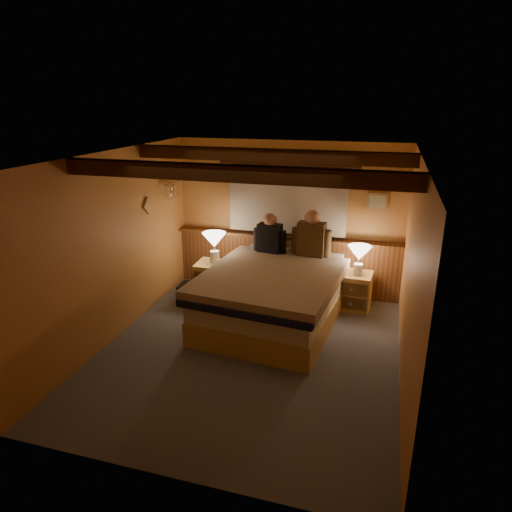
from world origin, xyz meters
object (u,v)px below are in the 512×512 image
at_px(lamp_left, 214,242).
at_px(duffel_bag, 197,294).
at_px(nightstand_right, 353,291).
at_px(person_left, 270,236).
at_px(lamp_right, 359,255).
at_px(nightstand_left, 214,280).
at_px(bed, 273,296).
at_px(person_right, 312,237).

distance_m(lamp_left, duffel_bag, 0.84).
bearing_deg(nightstand_right, person_left, -176.95).
relative_size(nightstand_right, lamp_right, 1.25).
xyz_separation_m(lamp_right, person_left, (-1.35, 0.05, 0.15)).
relative_size(lamp_left, duffel_bag, 0.90).
distance_m(nightstand_left, lamp_right, 2.27).
height_order(nightstand_left, nightstand_right, nightstand_left).
xyz_separation_m(bed, lamp_left, (-1.10, 0.61, 0.51)).
bearing_deg(person_left, duffel_bag, -145.30).
relative_size(lamp_right, duffel_bag, 0.83).
distance_m(nightstand_right, lamp_left, 2.23).
relative_size(nightstand_left, duffel_bag, 1.08).
xyz_separation_m(nightstand_right, person_right, (-0.67, 0.03, 0.78)).
height_order(nightstand_right, lamp_left, lamp_left).
bearing_deg(lamp_left, lamp_right, 3.39).
xyz_separation_m(lamp_left, person_left, (0.83, 0.18, 0.11)).
distance_m(person_right, duffel_bag, 1.94).
bearing_deg(lamp_right, duffel_bag, -168.30).
xyz_separation_m(nightstand_left, person_right, (1.48, 0.24, 0.77)).
height_order(nightstand_left, lamp_right, lamp_right).
relative_size(bed, person_left, 3.82).
distance_m(lamp_left, person_right, 1.49).
xyz_separation_m(nightstand_left, lamp_right, (2.19, 0.17, 0.58)).
bearing_deg(bed, lamp_right, 39.76).
distance_m(nightstand_left, person_right, 1.68).
bearing_deg(person_right, nightstand_left, -167.50).
xyz_separation_m(nightstand_left, person_left, (0.84, 0.23, 0.73)).
distance_m(bed, nightstand_left, 1.25).
height_order(nightstand_right, lamp_right, lamp_right).
distance_m(nightstand_left, nightstand_right, 2.16).
relative_size(nightstand_right, person_right, 0.77).
bearing_deg(bed, person_left, 114.04).
xyz_separation_m(bed, duffel_bag, (-1.27, 0.25, -0.24)).
bearing_deg(lamp_right, bed, -145.83).
bearing_deg(nightstand_left, bed, -28.42).
bearing_deg(lamp_left, bed, -28.99).
bearing_deg(lamp_left, duffel_bag, -115.64).
height_order(lamp_right, person_left, person_left).
bearing_deg(lamp_right, person_right, 174.63).
height_order(bed, lamp_right, lamp_right).
xyz_separation_m(nightstand_left, lamp_left, (0.01, 0.04, 0.62)).
bearing_deg(nightstand_right, bed, -139.62).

